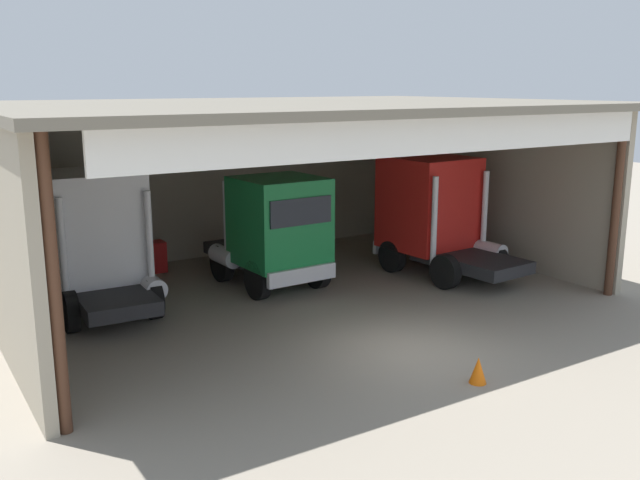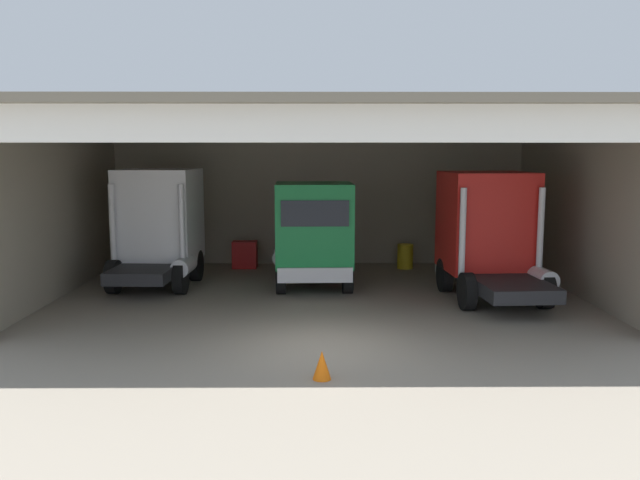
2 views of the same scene
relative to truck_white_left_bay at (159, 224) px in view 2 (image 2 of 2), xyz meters
The scene contains 8 objects.
ground_plane 8.65m from the truck_white_left_bay, 52.01° to the right, with size 80.00×80.00×0.00m, color gray.
workshop_shed 5.53m from the truck_white_left_bay, ahead, with size 16.34×11.87×5.51m.
truck_white_left_bay is the anchor object (origin of this frame).
truck_green_center_left_bay 5.02m from the truck_white_left_bay, ahead, with size 2.59×4.78×3.36m.
truck_red_right_bay 10.36m from the truck_white_left_bay, ahead, with size 2.83×5.07×3.71m.
oil_drum 8.99m from the truck_white_left_bay, 18.90° to the left, with size 0.58×0.58×0.90m, color gold.
tool_cart 4.16m from the truck_white_left_bay, 51.45° to the left, with size 0.90×0.60×1.00m, color red.
traffic_cone 10.43m from the truck_white_left_bay, 59.83° to the right, with size 0.36×0.36×0.56m, color orange.
Camera 2 is at (-0.14, -14.22, 4.35)m, focal length 36.48 mm.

